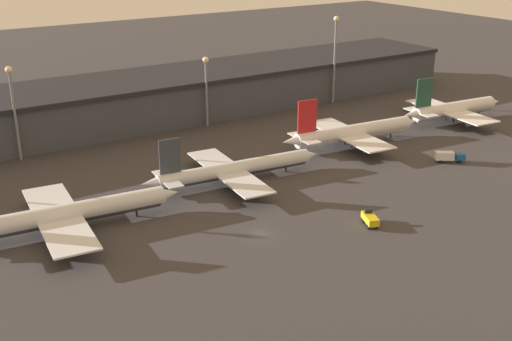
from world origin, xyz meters
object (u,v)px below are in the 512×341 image
(airplane_4, at_px, (453,109))
(service_vehicle_3, at_px, (449,156))
(airplane_1, at_px, (66,214))
(airplane_2, at_px, (234,169))
(service_vehicle_1, at_px, (370,219))
(airplane_3, at_px, (353,133))

(airplane_4, height_order, service_vehicle_3, airplane_4)
(service_vehicle_3, bearing_deg, airplane_4, 73.26)
(airplane_1, bearing_deg, service_vehicle_3, -3.20)
(airplane_2, height_order, airplane_4, airplane_4)
(airplane_2, distance_m, airplane_4, 82.61)
(airplane_1, relative_size, service_vehicle_1, 8.45)
(airplane_3, bearing_deg, airplane_1, -167.96)
(service_vehicle_3, bearing_deg, airplane_3, 149.54)
(airplane_1, xyz_separation_m, service_vehicle_3, (93.77, -14.39, -1.86))
(airplane_2, distance_m, service_vehicle_1, 36.54)
(airplane_2, height_order, service_vehicle_3, airplane_2)
(service_vehicle_1, bearing_deg, airplane_3, -14.22)
(airplane_1, distance_m, airplane_2, 41.18)
(airplane_1, relative_size, airplane_2, 1.03)
(airplane_2, bearing_deg, airplane_4, 9.82)
(airplane_4, bearing_deg, service_vehicle_3, -134.74)
(airplane_2, bearing_deg, service_vehicle_1, -66.95)
(airplane_1, height_order, service_vehicle_1, airplane_1)
(airplane_1, xyz_separation_m, service_vehicle_1, (51.97, -30.79, -2.09))
(airplane_4, xyz_separation_m, service_vehicle_3, (-29.58, -24.59, -2.14))
(service_vehicle_1, bearing_deg, airplane_1, 82.06)
(airplane_3, bearing_deg, airplane_2, -167.04)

